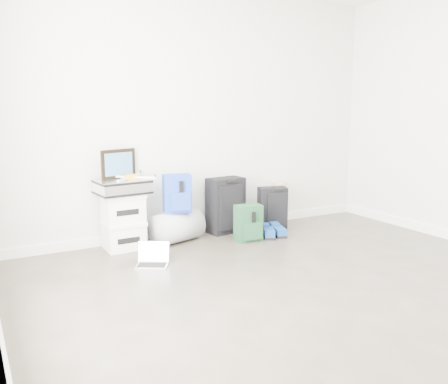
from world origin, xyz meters
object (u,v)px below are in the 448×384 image
briefcase (122,187)px  laptop (153,260)px  large_suitcase (226,205)px  carry_on (273,209)px  boxes_stack (124,221)px  duffel_bag (177,227)px

briefcase → laptop: (0.07, -0.62, -0.59)m
large_suitcase → carry_on: large_suitcase is taller
boxes_stack → briefcase: bearing=-1.1°
boxes_stack → laptop: boxes_stack is taller
boxes_stack → duffel_bag: boxes_stack is taller
laptop → boxes_stack: bearing=128.0°
briefcase → carry_on: 1.80m
briefcase → duffel_bag: 0.74m
carry_on → laptop: size_ratio=1.44×
boxes_stack → carry_on: size_ratio=1.13×
briefcase → large_suitcase: (1.22, 0.05, -0.33)m
boxes_stack → carry_on: bearing=-5.1°
boxes_stack → briefcase: briefcase is taller
briefcase → laptop: briefcase is taller
large_suitcase → carry_on: size_ratio=1.25×
carry_on → duffel_bag: bearing=-167.1°
duffel_bag → carry_on: (1.18, -0.09, 0.09)m
boxes_stack → laptop: 0.67m
boxes_stack → large_suitcase: 1.22m
large_suitcase → laptop: (-1.15, -0.67, -0.27)m
boxes_stack → duffel_bag: (0.57, -0.03, -0.12)m
boxes_stack → laptop: bearing=-84.4°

